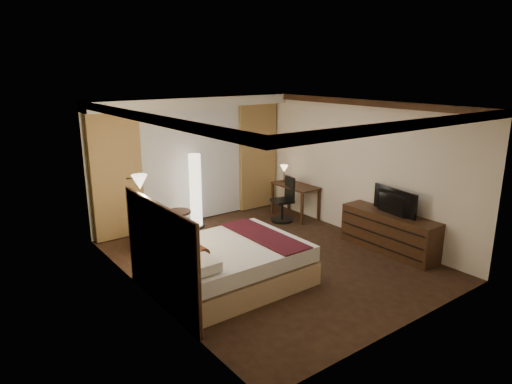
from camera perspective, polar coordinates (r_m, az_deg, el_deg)
floor at (r=8.15m, az=1.70°, el=-8.42°), size 4.50×5.50×0.01m
ceiling at (r=7.49m, az=1.87°, el=10.86°), size 4.50×5.50×0.01m
back_wall at (r=9.95m, az=-8.16°, el=3.97°), size 4.50×0.02×2.70m
left_wall at (r=6.60m, az=-13.69°, el=-2.15°), size 0.02×5.50×2.70m
right_wall at (r=9.25m, az=12.76°, el=2.88°), size 0.02×5.50×2.70m
crown_molding at (r=7.49m, az=1.87°, el=10.40°), size 4.50×5.50×0.12m
soffit at (r=9.57m, az=-7.71°, el=11.09°), size 4.50×0.50×0.20m
curtain_sheer at (r=9.91m, az=-7.92°, el=3.33°), size 2.48×0.04×2.45m
curtain_left_drape at (r=9.17m, az=-17.04°, el=1.83°), size 1.00×0.14×2.45m
curtain_right_drape at (r=10.76m, az=0.18°, el=4.43°), size 1.00×0.14×2.45m
wall_sconce at (r=7.05m, az=-14.34°, el=1.21°), size 0.24×0.24×0.24m
bed at (r=7.19m, az=-3.29°, el=-8.97°), size 2.24×1.75×0.65m
headboard at (r=6.52m, az=-11.71°, el=-7.86°), size 0.12×2.05×1.50m
armchair at (r=8.71m, az=-12.77°, el=-4.78°), size 0.91×0.90×0.69m
side_table at (r=9.23m, az=-9.59°, el=-3.96°), size 0.49×0.49×0.54m
floor_lamp at (r=9.60m, az=-7.57°, el=0.15°), size 0.33×0.33×1.59m
desk at (r=10.31m, az=4.92°, el=-1.12°), size 0.55×1.10×0.75m
desk_lamp at (r=10.46m, az=3.53°, el=2.24°), size 0.18×0.18×0.34m
office_chair at (r=9.97m, az=3.31°, el=-0.91°), size 0.56×0.56×1.00m
dresser at (r=8.73m, az=16.29°, el=-4.84°), size 0.50×1.87×0.73m
television at (r=8.51m, az=16.50°, el=-0.74°), size 0.73×1.09×0.13m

